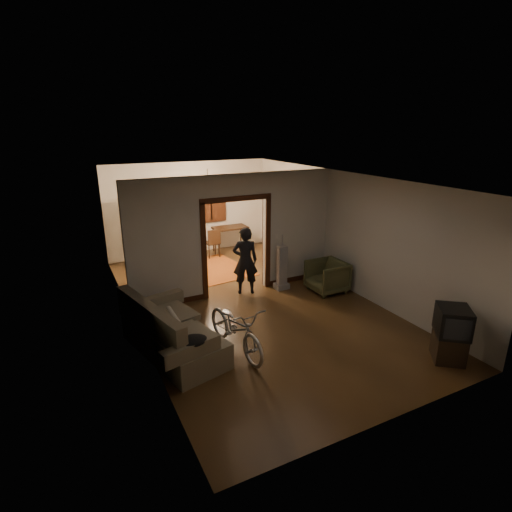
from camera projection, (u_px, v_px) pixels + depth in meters
floor at (250, 303)px, 9.01m from camera, size 5.00×8.50×0.01m
ceiling at (249, 178)px, 8.14m from camera, size 5.00×8.50×0.01m
wall_back at (189, 208)px, 12.18m from camera, size 5.00×0.02×2.80m
wall_left at (130, 260)px, 7.51m from camera, size 0.02×8.50×2.80m
wall_right at (343, 230)px, 9.65m from camera, size 0.02×8.50×2.80m
partition_wall at (236, 235)px, 9.21m from camera, size 5.00×0.14×2.80m
door_casing at (236, 248)px, 9.31m from camera, size 1.74×0.20×2.32m
far_window at (211, 202)px, 12.40m from camera, size 0.98×0.06×1.28m
chandelier at (208, 184)px, 10.40m from camera, size 0.24×0.24×0.24m
light_switch at (277, 237)px, 9.65m from camera, size 0.08×0.01×0.12m
sofa at (173, 327)px, 6.90m from camera, size 1.46×2.34×1.00m
rolled_paper at (174, 317)px, 7.19m from camera, size 0.10×0.79×0.10m
jacket at (192, 341)px, 6.10m from camera, size 0.48×0.36×0.14m
bicycle at (236, 328)px, 6.96m from camera, size 0.80×1.79×0.91m
armchair at (327, 276)px, 9.52m from camera, size 0.84×0.82×0.76m
tv_stand at (449, 347)px, 6.76m from camera, size 0.70×0.70×0.47m
crt_tv at (453, 321)px, 6.61m from camera, size 0.74×0.75×0.48m
vacuum at (282, 268)px, 9.63m from camera, size 0.38×0.33×1.09m
person at (245, 261)px, 9.31m from camera, size 0.68×0.56×1.61m
oriental_rug at (213, 269)px, 11.11m from camera, size 1.91×2.36×0.02m
locker at (149, 230)px, 11.49m from camera, size 1.03×0.69×1.90m
globe at (146, 196)px, 11.18m from camera, size 0.29×0.29×0.29m
desk at (230, 239)px, 12.58m from camera, size 1.16×0.82×0.78m
desk_chair at (212, 243)px, 12.03m from camera, size 0.44×0.44×0.88m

